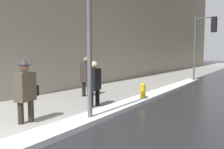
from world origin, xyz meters
TOP-DOWN VIEW (x-y plane):
  - ground_plane at (0.00, 0.00)m, footprint 160.00×160.00m
  - sidewalk_slab at (-2.00, 15.00)m, footprint 4.00×80.00m
  - snow_bank_curb at (0.21, 6.01)m, footprint 0.70×14.32m
  - lamp_post at (0.28, 1.96)m, footprint 0.28×0.28m
  - traffic_light_near at (1.09, 12.11)m, footprint 1.31×0.33m
  - pedestrian_trailing at (-1.00, 1.01)m, footprint 0.39×0.73m
  - pedestrian_nearside at (-0.66, 3.34)m, footprint 0.39×0.54m
  - pedestrian_with_shoulder_bag at (-2.17, 4.72)m, footprint 0.43×0.77m
  - fire_hydrant at (0.28, 5.05)m, footprint 0.20×0.20m

SIDE VIEW (x-z plane):
  - ground_plane at x=0.00m, z-range 0.00..0.00m
  - sidewalk_slab at x=-2.00m, z-range 0.00..0.01m
  - snow_bank_curb at x=0.21m, z-range 0.00..0.14m
  - fire_hydrant at x=0.28m, z-range 0.00..0.70m
  - pedestrian_nearside at x=-0.66m, z-range 0.08..1.60m
  - pedestrian_trailing at x=-1.00m, z-range 0.07..1.68m
  - pedestrian_with_shoulder_bag at x=-2.17m, z-range 0.09..1.74m
  - lamp_post at x=0.28m, z-range 0.47..5.05m
  - traffic_light_near at x=1.09m, z-range 0.93..5.08m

